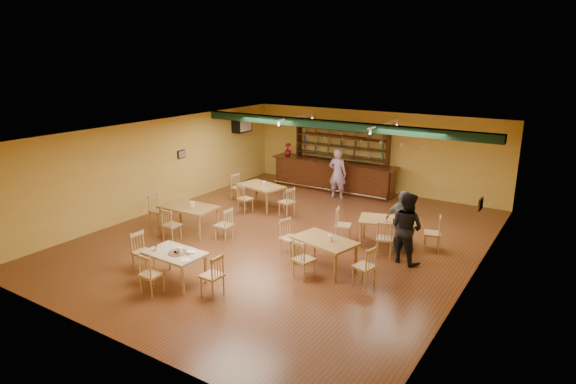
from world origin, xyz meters
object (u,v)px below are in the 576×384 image
Objects in this scene: dining_table_a at (261,196)px; dining_table_b at (387,232)px; dining_table_d at (324,254)px; near_table at (176,267)px; patron_bar at (338,174)px; dining_table_c at (189,219)px; patron_right_a at (406,228)px; bar_counter at (333,176)px.

dining_table_b is (4.84, -0.92, -0.02)m from dining_table_a.
dining_table_d is 1.12× the size of near_table.
patron_bar is at bearing 116.67° from dining_table_b.
dining_table_c is (-0.35, -3.09, 0.01)m from dining_table_a.
patron_bar is at bearing 127.83° from dining_table_d.
dining_table_d is 2.15m from patron_right_a.
near_table is (1.97, -2.51, -0.04)m from dining_table_c.
patron_right_a reaches higher than dining_table_b.
near_table is at bearing 61.83° from patron_right_a.
dining_table_a is 5.21m from dining_table_d.
dining_table_d is 3.50m from near_table.
patron_right_a is at bearing 10.72° from dining_table_c.
dining_table_a reaches higher than near_table.
dining_table_c is 4.49m from dining_table_d.
patron_right_a is at bearing 57.70° from dining_table_d.
dining_table_c reaches higher than dining_table_a.
near_table is (0.58, -8.83, -0.20)m from bar_counter.
patron_right_a is at bearing -47.10° from bar_counter.
bar_counter is at bearing -29.33° from patron_right_a.
near_table is (-3.21, -4.69, -0.01)m from dining_table_b.
dining_table_a is at bearing -107.89° from bar_counter.
dining_table_b is 0.92× the size of dining_table_c.
dining_table_d is 6.13m from patron_bar.
dining_table_b is at bearing 1.78° from dining_table_a.
near_table is 0.75× the size of patron_bar.
bar_counter is 6.76m from patron_right_a.
bar_counter is 1.07m from patron_bar.
patron_right_a reaches higher than patron_bar.
patron_bar reaches higher than dining_table_a.
bar_counter reaches higher than dining_table_c.
dining_table_b is 1.25m from patron_right_a.
bar_counter is 2.77× the size of patron_bar.
patron_right_a is (0.80, -0.80, 0.53)m from dining_table_b.
bar_counter is 6.47m from dining_table_c.
dining_table_a reaches higher than dining_table_b.
near_table is at bearing -86.23° from bar_counter.
dining_table_c reaches higher than dining_table_d.
dining_table_a is 5.92m from patron_right_a.
dining_table_c is 1.07× the size of dining_table_d.
dining_table_a is at bearing 108.12° from near_table.
patron_right_a reaches higher than dining_table_a.
dining_table_d is (-0.70, -2.25, 0.01)m from dining_table_b.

